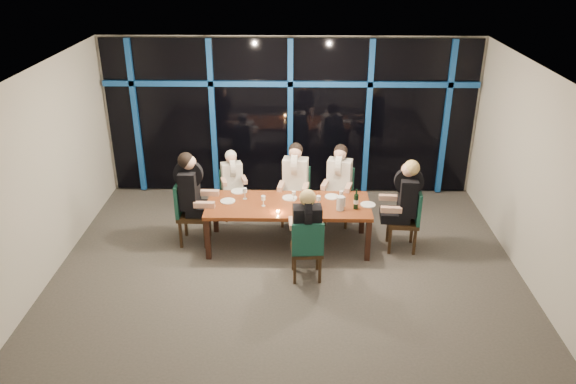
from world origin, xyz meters
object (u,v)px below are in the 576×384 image
chair_end_left (188,209)px  chair_near_mid (307,247)px  chair_far_right (339,192)px  wine_bottle (356,201)px  chair_far_left (232,191)px  diner_end_left (192,185)px  chair_far_mid (296,192)px  diner_end_right (405,192)px  diner_far_left (232,175)px  water_pitcher (340,203)px  diner_far_mid (295,173)px  chair_end_right (409,216)px  dining_table (288,208)px  diner_far_right (339,174)px  diner_near_mid (307,221)px

chair_end_left → chair_near_mid: chair_end_left is taller
chair_far_right → wine_bottle: wine_bottle is taller
chair_far_left → diner_end_left: bearing=-134.0°
chair_far_left → diner_end_left: (-0.51, -0.98, 0.54)m
chair_far_mid → diner_end_right: diner_end_right is taller
chair_end_left → diner_far_left: (0.63, 0.91, 0.22)m
chair_far_left → water_pitcher: bearing=-50.5°
diner_far_mid → wine_bottle: size_ratio=2.98×
chair_near_mid → wine_bottle: 1.20m
chair_far_right → wine_bottle: size_ratio=2.99×
diner_far_mid → diner_end_left: 1.78m
chair_end_right → diner_end_right: 0.42m
dining_table → diner_end_right: (1.82, -0.06, 0.31)m
chair_far_right → diner_end_left: (-2.41, -0.81, 0.47)m
chair_far_left → diner_end_left: 1.23m
chair_near_mid → diner_end_left: size_ratio=0.94×
water_pitcher → dining_table: bearing=174.2°
dining_table → chair_far_left: chair_far_left is taller
chair_far_mid → chair_end_left: 1.90m
chair_far_mid → diner_far_right: size_ratio=1.05×
chair_far_mid → diner_far_left: bearing=-178.6°
chair_far_left → diner_far_mid: size_ratio=0.88×
diner_end_left → diner_end_right: bearing=-91.2°
diner_far_right → water_pitcher: size_ratio=4.28×
chair_end_right → water_pitcher: bearing=-79.7°
diner_far_right → wine_bottle: size_ratio=2.91×
chair_far_left → chair_near_mid: (1.31, -2.06, 0.07)m
diner_far_left → diner_near_mid: bearing=-72.3°
water_pitcher → diner_end_left: bearing=-179.1°
diner_end_right → chair_end_right: bearing=90.0°
diner_far_mid → diner_end_left: (-1.64, -0.69, 0.06)m
chair_far_right → diner_near_mid: diner_near_mid is taller
chair_near_mid → wine_bottle: bearing=-135.8°
dining_table → water_pitcher: 0.85m
diner_end_right → chair_end_left: bearing=-88.7°
chair_far_mid → chair_near_mid: (0.18, -1.85, -0.01)m
chair_end_left → diner_end_left: bearing=-90.0°
chair_end_left → diner_near_mid: bearing=-116.5°
chair_far_mid → diner_far_mid: (-0.01, -0.08, 0.40)m
chair_far_left → diner_far_right: size_ratio=0.90×
chair_far_right → diner_far_mid: bearing=-156.3°
chair_far_left → diner_far_right: diner_far_right is taller
diner_far_right → water_pitcher: bearing=-77.5°
chair_far_left → chair_near_mid: chair_near_mid is taller
chair_end_right → chair_near_mid: 1.88m
chair_far_right → diner_far_right: bearing=-90.0°
chair_far_left → water_pitcher: size_ratio=3.85×
chair_end_right → diner_far_right: bearing=-125.7°
chair_near_mid → diner_far_right: size_ratio=1.03×
chair_end_left → diner_near_mid: diner_near_mid is taller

